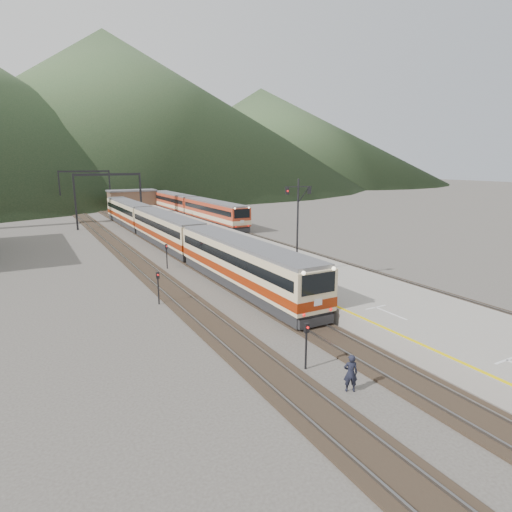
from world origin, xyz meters
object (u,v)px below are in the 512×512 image
main_train (166,230)px  signal_mast (298,217)px  worker (351,373)px  second_train (192,207)px

main_train → signal_mast: (4.16, -20.42, 3.52)m
main_train → worker: 34.94m
main_train → signal_mast: size_ratio=7.83×
main_train → worker: (-2.82, -34.81, -1.10)m
second_train → signal_mast: size_ratio=5.22×
worker → signal_mast: bearing=-87.5°
signal_mast → worker: bearing=-115.9°
second_train → signal_mast: bearing=-99.7°
main_train → signal_mast: 21.14m
signal_mast → second_train: bearing=80.3°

